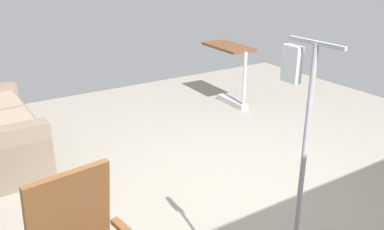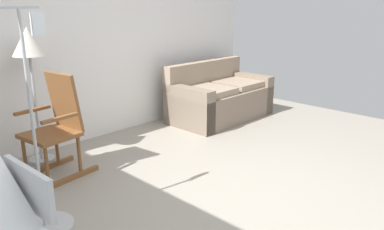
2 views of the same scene
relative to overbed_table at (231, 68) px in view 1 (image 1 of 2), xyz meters
name	(u,v)px [view 1 (image 1 of 2)]	position (x,y,z in m)	size (l,w,h in m)	color
ground_plane	(237,190)	(-1.93, 1.41, -0.53)	(7.05, 7.05, 0.00)	gray
overbed_table	(231,68)	(0.00, 0.00, 0.00)	(0.85, 0.43, 0.84)	#B2B5BA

